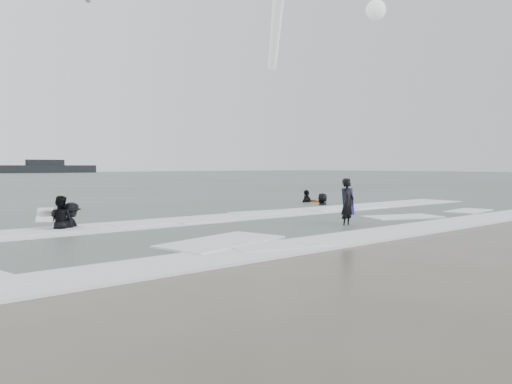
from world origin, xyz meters
TOP-DOWN VIEW (x-y plane):
  - ground at (0.00, 0.00)m, footprint 320.00×320.00m
  - surfer_centre at (1.15, 1.39)m, footprint 0.71×0.56m
  - surfer_wading at (-6.96, 6.46)m, footprint 1.05×1.03m
  - surfer_breaker at (-6.61, 6.49)m, footprint 1.31×1.19m
  - surfer_right_near at (7.93, 10.17)m, footprint 1.20×0.74m
  - surfer_right_far at (7.14, 8.21)m, footprint 1.06×0.99m
  - surf_foam at (0.00, 3.70)m, footprint 30.03×9.06m
  - bodyboards at (0.82, 6.20)m, footprint 16.58×9.18m
  - vessel_horizon at (32.44, 143.68)m, footprint 28.80×5.14m
  - airshow_jet at (28.40, 39.21)m, footprint 35.99×43.90m

SIDE VIEW (x-z plane):
  - ground at x=0.00m, z-range 0.00..0.00m
  - surfer_centre at x=1.15m, z-range -0.85..0.85m
  - surfer_wading at x=-6.96m, z-range -0.85..0.85m
  - surfer_breaker at x=-6.61m, z-range -0.88..0.88m
  - surfer_right_near at x=7.93m, z-range -0.95..0.95m
  - surfer_right_far at x=7.14m, z-range -0.91..0.91m
  - surf_foam at x=0.00m, z-range 0.00..0.08m
  - bodyboards at x=0.82m, z-range -0.13..1.12m
  - vessel_horizon at x=32.44m, z-range -0.50..3.41m
  - airshow_jet at x=28.40m, z-range 18.33..27.22m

